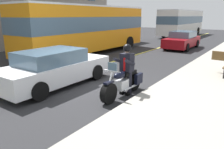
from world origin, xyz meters
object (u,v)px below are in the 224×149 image
at_px(rider_main, 127,65).
at_px(car_dark, 182,40).
at_px(car_silver, 55,68).
at_px(bus_far, 182,22).
at_px(bus_near, 89,27).
at_px(motorcycle_main, 124,83).

xyz_separation_m(rider_main, car_dark, (-11.89, -1.83, -0.35)).
relative_size(rider_main, car_silver, 0.38).
height_order(bus_far, car_silver, bus_far).
relative_size(rider_main, bus_near, 0.16).
xyz_separation_m(bus_far, car_silver, (23.88, 2.66, -1.18)).
bearing_deg(car_silver, bus_near, -149.64).
distance_m(motorcycle_main, car_silver, 2.87).
relative_size(bus_near, bus_far, 1.00).
bearing_deg(rider_main, bus_near, -130.83).
bearing_deg(bus_far, car_silver, 6.36).
xyz_separation_m(bus_near, bus_far, (-17.51, 1.07, 0.00)).
height_order(rider_main, bus_far, bus_far).
relative_size(rider_main, car_dark, 0.38).
height_order(motorcycle_main, car_dark, car_dark).
relative_size(motorcycle_main, bus_far, 0.20).
height_order(bus_near, bus_far, same).
xyz_separation_m(rider_main, car_silver, (0.73, -2.80, -0.35)).
distance_m(car_silver, car_dark, 12.65).
bearing_deg(car_dark, bus_far, -162.12).
bearing_deg(rider_main, car_dark, -171.25).
distance_m(rider_main, bus_far, 23.81).
xyz_separation_m(bus_near, car_silver, (6.38, 3.74, -1.18)).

